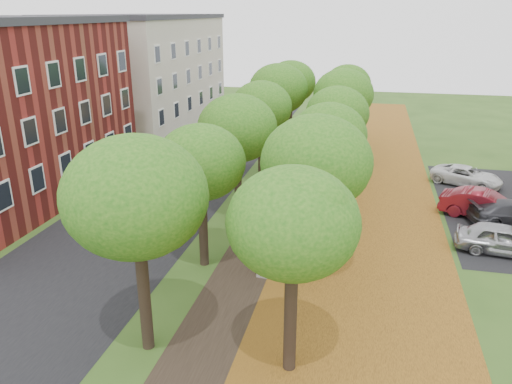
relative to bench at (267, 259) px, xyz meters
The scene contains 12 objects.
ground 6.26m from the bench, 95.44° to the right, with size 120.00×120.00×0.00m, color #2D4C19.
street_asphalt 11.95m from the bench, 132.64° to the left, with size 8.00×70.00×0.01m, color black.
footpath 8.82m from the bench, 93.85° to the left, with size 3.20×70.00×0.01m, color black.
leaf_verge 9.84m from the bench, 63.36° to the left, with size 7.50×70.00×0.01m, color #96601B.
tree_row_west 10.27m from the bench, 107.62° to the left, with size 4.15×34.15×6.78m.
tree_row_east 10.08m from the bench, 77.12° to the left, with size 4.15×34.15×6.78m.
building_cream 32.40m from the bench, 123.29° to the left, with size 10.30×20.30×10.40m.
bench is the anchor object (origin of this frame).
car_silver 11.11m from the bench, 20.49° to the left, with size 1.67×4.16×1.42m, color #A1A1A6.
car_red 13.25m from the bench, 38.23° to the left, with size 1.60×4.60×1.51m, color maroon.
car_grey 13.93m from the bench, 33.00° to the left, with size 1.82×4.48×1.30m, color #323237.
car_white 17.34m from the bench, 53.12° to the left, with size 2.02×4.37×1.22m, color silver.
Camera 1 is at (4.44, -12.91, 10.66)m, focal length 35.00 mm.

